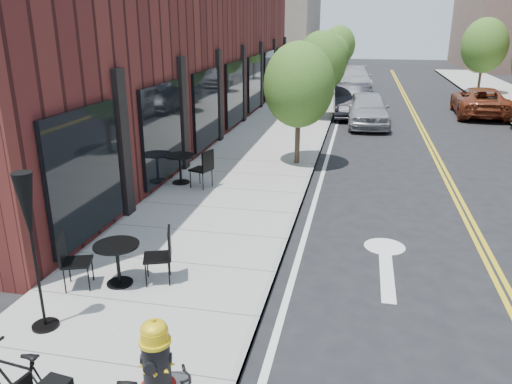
# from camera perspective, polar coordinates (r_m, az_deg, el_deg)

# --- Properties ---
(ground) EXTENTS (120.00, 120.00, 0.00)m
(ground) POSITION_cam_1_polar(r_m,az_deg,el_deg) (8.04, 0.44, -14.78)
(ground) COLOR black
(ground) RESTS_ON ground
(sidewalk_near) EXTENTS (4.00, 70.00, 0.12)m
(sidewalk_near) POSITION_cam_1_polar(r_m,az_deg,el_deg) (17.45, 0.53, 4.29)
(sidewalk_near) COLOR #9E9B93
(sidewalk_near) RESTS_ON ground
(building_near) EXTENTS (5.00, 28.00, 7.00)m
(building_near) POSITION_cam_1_polar(r_m,az_deg,el_deg) (22.02, -9.30, 16.16)
(building_near) COLOR #461816
(building_near) RESTS_ON ground
(bg_building_left) EXTENTS (8.00, 14.00, 10.00)m
(bg_building_left) POSITION_cam_1_polar(r_m,az_deg,el_deg) (55.35, 2.32, 19.43)
(bg_building_left) COLOR #726656
(bg_building_left) RESTS_ON ground
(tree_near_a) EXTENTS (2.20, 2.20, 3.81)m
(tree_near_a) POSITION_cam_1_polar(r_m,az_deg,el_deg) (15.79, 4.93, 12.08)
(tree_near_a) COLOR #382B1E
(tree_near_a) RESTS_ON sidewalk_near
(tree_near_b) EXTENTS (2.30, 2.30, 3.98)m
(tree_near_b) POSITION_cam_1_polar(r_m,az_deg,el_deg) (23.70, 7.44, 14.52)
(tree_near_b) COLOR #382B1E
(tree_near_b) RESTS_ON sidewalk_near
(tree_near_c) EXTENTS (2.10, 2.10, 3.67)m
(tree_near_c) POSITION_cam_1_polar(r_m,az_deg,el_deg) (31.68, 8.69, 15.19)
(tree_near_c) COLOR #382B1E
(tree_near_c) RESTS_ON sidewalk_near
(tree_near_d) EXTENTS (2.40, 2.40, 4.11)m
(tree_near_d) POSITION_cam_1_polar(r_m,az_deg,el_deg) (39.64, 9.48, 16.23)
(tree_near_d) COLOR #382B1E
(tree_near_d) RESTS_ON sidewalk_near
(tree_far_c) EXTENTS (2.80, 2.80, 4.62)m
(tree_far_c) POSITION_cam_1_polar(r_m,az_deg,el_deg) (35.35, 24.65, 14.98)
(tree_far_c) COLOR #382B1E
(tree_far_c) RESTS_ON sidewalk_far
(fire_hydrant) EXTENTS (0.55, 0.55, 1.02)m
(fire_hydrant) POSITION_cam_1_polar(r_m,az_deg,el_deg) (6.49, -11.34, -18.00)
(fire_hydrant) COLOR maroon
(fire_hydrant) RESTS_ON sidewalk_near
(bistro_set_b) EXTENTS (1.85, 1.05, 0.98)m
(bistro_set_b) POSITION_cam_1_polar(r_m,az_deg,el_deg) (8.95, -15.55, -7.30)
(bistro_set_b) COLOR black
(bistro_set_b) RESTS_ON sidewalk_near
(bistro_set_c) EXTENTS (2.01, 1.11, 1.06)m
(bistro_set_c) POSITION_cam_1_polar(r_m,az_deg,el_deg) (14.18, -8.67, 3.11)
(bistro_set_c) COLOR black
(bistro_set_c) RESTS_ON sidewalk_near
(patio_umbrella) EXTENTS (0.39, 0.39, 2.41)m
(patio_umbrella) POSITION_cam_1_polar(r_m,az_deg,el_deg) (7.62, -24.53, -2.89)
(patio_umbrella) COLOR black
(patio_umbrella) RESTS_ON sidewalk_near
(parked_car_a) EXTENTS (2.11, 4.56, 1.51)m
(parked_car_a) POSITION_cam_1_polar(r_m,az_deg,el_deg) (23.13, 12.59, 9.23)
(parked_car_a) COLOR gray
(parked_car_a) RESTS_ON ground
(parked_car_b) EXTENTS (2.03, 4.89, 1.57)m
(parked_car_b) POSITION_cam_1_polar(r_m,az_deg,el_deg) (25.51, 10.80, 10.28)
(parked_car_b) COLOR black
(parked_car_b) RESTS_ON ground
(parked_car_c) EXTENTS (2.46, 5.23, 1.47)m
(parked_car_c) POSITION_cam_1_polar(r_m,az_deg,el_deg) (36.33, 11.28, 12.66)
(parked_car_c) COLOR #A6A6AA
(parked_car_c) RESTS_ON ground
(parked_car_far) EXTENTS (2.61, 5.22, 1.42)m
(parked_car_far) POSITION_cam_1_polar(r_m,az_deg,el_deg) (27.48, 24.20, 9.42)
(parked_car_far) COLOR maroon
(parked_car_far) RESTS_ON ground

